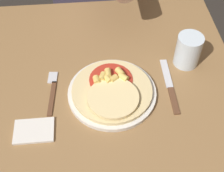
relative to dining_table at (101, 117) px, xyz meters
The scene contains 7 objects.
dining_table is the anchor object (origin of this frame).
plate 0.13m from the dining_table, ahead, with size 0.27×0.27×0.01m.
pizza 0.15m from the dining_table, ahead, with size 0.24×0.24×0.04m.
fork 0.19m from the dining_table, 167.93° to the left, with size 0.03×0.18×0.00m.
knife 0.25m from the dining_table, ahead, with size 0.02×0.22×0.00m.
drinking_glass 0.36m from the dining_table, 21.22° to the left, with size 0.08×0.08×0.11m.
napkin 0.25m from the dining_table, 149.94° to the right, with size 0.11×0.08×0.01m.
Camera 1 is at (-0.02, -0.58, 1.50)m, focal length 50.00 mm.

